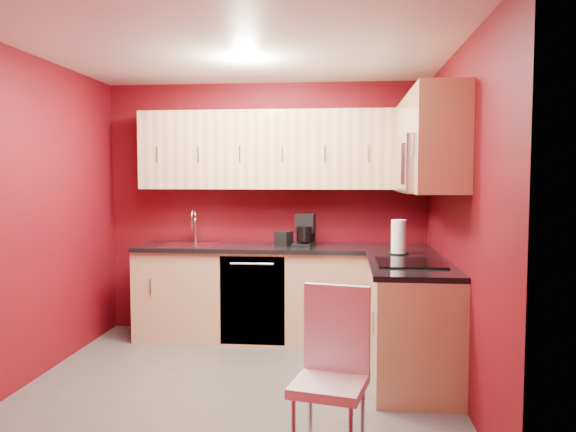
% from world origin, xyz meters
% --- Properties ---
extents(floor, '(3.20, 3.20, 0.00)m').
position_xyz_m(floor, '(0.00, 0.00, 0.00)').
color(floor, '#514E4C').
rests_on(floor, ground).
extents(ceiling, '(3.20, 3.20, 0.00)m').
position_xyz_m(ceiling, '(0.00, 0.00, 2.50)').
color(ceiling, white).
rests_on(ceiling, wall_back).
extents(wall_back, '(3.20, 0.00, 3.20)m').
position_xyz_m(wall_back, '(0.00, 1.50, 1.25)').
color(wall_back, '#5F090E').
rests_on(wall_back, floor).
extents(wall_front, '(3.20, 0.00, 3.20)m').
position_xyz_m(wall_front, '(0.00, -1.50, 1.25)').
color(wall_front, '#5F090E').
rests_on(wall_front, floor).
extents(wall_left, '(0.00, 3.00, 3.00)m').
position_xyz_m(wall_left, '(-1.60, 0.00, 1.25)').
color(wall_left, '#5F090E').
rests_on(wall_left, floor).
extents(wall_right, '(0.00, 3.00, 3.00)m').
position_xyz_m(wall_right, '(1.60, 0.00, 1.25)').
color(wall_right, '#5F090E').
rests_on(wall_right, floor).
extents(base_cabinets_back, '(2.80, 0.60, 0.87)m').
position_xyz_m(base_cabinets_back, '(0.20, 1.20, 0.43)').
color(base_cabinets_back, tan).
rests_on(base_cabinets_back, floor).
extents(base_cabinets_right, '(0.60, 1.30, 0.87)m').
position_xyz_m(base_cabinets_right, '(1.30, 0.25, 0.43)').
color(base_cabinets_right, tan).
rests_on(base_cabinets_right, floor).
extents(countertop_back, '(2.80, 0.63, 0.04)m').
position_xyz_m(countertop_back, '(0.20, 1.19, 0.89)').
color(countertop_back, black).
rests_on(countertop_back, base_cabinets_back).
extents(countertop_right, '(0.63, 1.27, 0.04)m').
position_xyz_m(countertop_right, '(1.29, 0.23, 0.89)').
color(countertop_right, black).
rests_on(countertop_right, base_cabinets_right).
extents(upper_cabinets_back, '(2.80, 0.35, 0.75)m').
position_xyz_m(upper_cabinets_back, '(0.20, 1.32, 1.83)').
color(upper_cabinets_back, '#E7C383').
rests_on(upper_cabinets_back, wall_back).
extents(upper_cabinets_right, '(0.35, 1.55, 0.75)m').
position_xyz_m(upper_cabinets_right, '(1.42, 0.44, 1.89)').
color(upper_cabinets_right, '#E7C383').
rests_on(upper_cabinets_right, wall_right).
extents(microwave, '(0.42, 0.76, 0.42)m').
position_xyz_m(microwave, '(1.39, 0.20, 1.66)').
color(microwave, silver).
rests_on(microwave, upper_cabinets_right).
extents(cooktop, '(0.50, 0.55, 0.01)m').
position_xyz_m(cooktop, '(1.28, 0.20, 0.92)').
color(cooktop, black).
rests_on(cooktop, countertop_right).
extents(sink, '(0.52, 0.42, 0.35)m').
position_xyz_m(sink, '(-0.70, 1.20, 0.94)').
color(sink, silver).
rests_on(sink, countertop_back).
extents(dishwasher_front, '(0.60, 0.02, 0.82)m').
position_xyz_m(dishwasher_front, '(-0.05, 0.91, 0.43)').
color(dishwasher_front, black).
rests_on(dishwasher_front, base_cabinets_back).
extents(downlight, '(0.20, 0.20, 0.01)m').
position_xyz_m(downlight, '(0.00, 0.30, 2.48)').
color(downlight, white).
rests_on(downlight, ceiling).
extents(coffee_maker, '(0.22, 0.27, 0.30)m').
position_xyz_m(coffee_maker, '(0.40, 1.17, 1.06)').
color(coffee_maker, black).
rests_on(coffee_maker, countertop_back).
extents(napkin_holder, '(0.17, 0.17, 0.14)m').
position_xyz_m(napkin_holder, '(0.21, 1.16, 0.98)').
color(napkin_holder, black).
rests_on(napkin_holder, countertop_back).
extents(paper_towel, '(0.20, 0.20, 0.29)m').
position_xyz_m(paper_towel, '(1.24, 0.71, 1.06)').
color(paper_towel, white).
rests_on(paper_towel, countertop_right).
extents(dining_chair, '(0.46, 0.48, 0.95)m').
position_xyz_m(dining_chair, '(0.70, -1.08, 0.47)').
color(dining_chair, white).
rests_on(dining_chair, floor).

